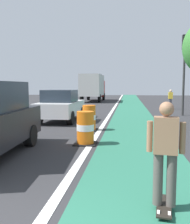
# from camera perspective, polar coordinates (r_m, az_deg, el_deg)

# --- Properties ---
(bike_lane_strip) EXTENTS (2.50, 80.00, 0.01)m
(bike_lane_strip) POSITION_cam_1_polar(r_m,az_deg,el_deg) (14.23, 8.58, -1.91)
(bike_lane_strip) COLOR #286B51
(bike_lane_strip) RESTS_ON ground
(lane_divider_stripe) EXTENTS (0.20, 80.00, 0.01)m
(lane_divider_stripe) POSITION_cam_1_polar(r_m,az_deg,el_deg) (14.28, 2.55, -1.82)
(lane_divider_stripe) COLOR silver
(lane_divider_stripe) RESTS_ON ground
(skateboarder_on_lane) EXTENTS (0.57, 0.82, 1.69)m
(skateboarder_on_lane) POSITION_cam_1_polar(r_m,az_deg,el_deg) (4.06, 15.49, -8.75)
(skateboarder_on_lane) COLOR black
(skateboarder_on_lane) RESTS_ON ground
(parked_sedan_second) EXTENTS (1.95, 4.12, 1.70)m
(parked_sedan_second) POSITION_cam_1_polar(r_m,az_deg,el_deg) (13.96, -7.65, 1.38)
(parked_sedan_second) COLOR silver
(parked_sedan_second) RESTS_ON ground
(traffic_barrel_front) EXTENTS (0.73, 0.73, 1.09)m
(traffic_barrel_front) POSITION_cam_1_polar(r_m,az_deg,el_deg) (8.37, -2.17, -3.66)
(traffic_barrel_front) COLOR orange
(traffic_barrel_front) RESTS_ON ground
(traffic_barrel_mid) EXTENTS (0.73, 0.73, 1.09)m
(traffic_barrel_mid) POSITION_cam_1_polar(r_m,az_deg,el_deg) (10.99, -1.33, -1.36)
(traffic_barrel_mid) COLOR orange
(traffic_barrel_mid) RESTS_ON ground
(delivery_truck_down_block) EXTENTS (2.38, 7.61, 3.23)m
(delivery_truck_down_block) POSITION_cam_1_polar(r_m,az_deg,el_deg) (31.38, -0.42, 5.78)
(delivery_truck_down_block) COLOR beige
(delivery_truck_down_block) RESTS_ON ground
(traffic_light_corner) EXTENTS (0.41, 0.32, 5.10)m
(traffic_light_corner) POSITION_cam_1_polar(r_m,az_deg,el_deg) (17.38, 19.40, 10.79)
(traffic_light_corner) COLOR #2D2D2D
(traffic_light_corner) RESTS_ON ground
(pedestrian_crossing) EXTENTS (0.34, 0.20, 1.61)m
(pedestrian_crossing) POSITION_cam_1_polar(r_m,az_deg,el_deg) (21.58, 16.53, 2.86)
(pedestrian_crossing) COLOR #33333D
(pedestrian_crossing) RESTS_ON ground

